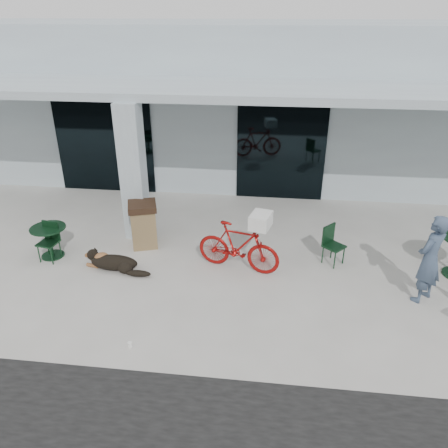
# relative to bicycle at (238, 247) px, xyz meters

# --- Properties ---
(ground) EXTENTS (80.00, 80.00, 0.00)m
(ground) POSITION_rel_bicycle_xyz_m (-1.00, -1.04, -0.52)
(ground) COLOR beige
(ground) RESTS_ON ground
(building) EXTENTS (22.00, 7.00, 4.50)m
(building) POSITION_rel_bicycle_xyz_m (-1.00, 7.46, 1.73)
(building) COLOR silver
(building) RESTS_ON ground
(storefront_glass_left) EXTENTS (2.80, 0.06, 2.70)m
(storefront_glass_left) POSITION_rel_bicycle_xyz_m (-4.20, 3.94, 0.83)
(storefront_glass_left) COLOR black
(storefront_glass_left) RESTS_ON ground
(storefront_glass_right) EXTENTS (2.40, 0.06, 2.70)m
(storefront_glass_right) POSITION_rel_bicycle_xyz_m (0.80, 3.94, 0.83)
(storefront_glass_right) COLOR black
(storefront_glass_right) RESTS_ON ground
(column) EXTENTS (0.50, 0.50, 3.12)m
(column) POSITION_rel_bicycle_xyz_m (-2.50, 1.26, 1.04)
(column) COLOR silver
(column) RESTS_ON ground
(overhang) EXTENTS (22.00, 2.80, 0.18)m
(overhang) POSITION_rel_bicycle_xyz_m (-1.00, 2.56, 2.69)
(overhang) COLOR silver
(overhang) RESTS_ON column
(bicycle) EXTENTS (1.81, 0.91, 1.05)m
(bicycle) POSITION_rel_bicycle_xyz_m (0.00, 0.00, 0.00)
(bicycle) COLOR maroon
(bicycle) RESTS_ON ground
(laundry_basket) EXTENTS (0.47, 0.56, 0.29)m
(laundry_basket) POSITION_rel_bicycle_xyz_m (0.44, -0.11, 0.67)
(laundry_basket) COLOR white
(laundry_basket) RESTS_ON bicycle
(dog) EXTENTS (1.19, 0.61, 0.38)m
(dog) POSITION_rel_bicycle_xyz_m (-2.53, -0.34, -0.33)
(dog) COLOR black
(dog) RESTS_ON ground
(cup_near_dog) EXTENTS (0.09, 0.09, 0.09)m
(cup_near_dog) POSITION_rel_bicycle_xyz_m (-1.50, -2.54, -0.48)
(cup_near_dog) COLOR white
(cup_near_dog) RESTS_ON ground
(cafe_table_near) EXTENTS (0.85, 0.85, 0.70)m
(cafe_table_near) POSITION_rel_bicycle_xyz_m (-4.07, 0.03, -0.17)
(cafe_table_near) COLOR #13371E
(cafe_table_near) RESTS_ON ground
(cafe_chair_near) EXTENTS (0.44, 0.47, 0.85)m
(cafe_chair_near) POSITION_rel_bicycle_xyz_m (-4.04, -0.12, -0.10)
(cafe_chair_near) COLOR #13371E
(cafe_chair_near) RESTS_ON ground
(cafe_chair_far_a) EXTENTS (0.57, 0.56, 0.84)m
(cafe_chair_far_a) POSITION_rel_bicycle_xyz_m (1.97, 0.46, -0.10)
(cafe_chair_far_a) COLOR #13371E
(cafe_chair_far_a) RESTS_ON ground
(person) EXTENTS (0.74, 0.73, 1.72)m
(person) POSITION_rel_bicycle_xyz_m (3.48, -0.64, 0.33)
(person) COLOR #3F506A
(person) RESTS_ON ground
(trash_receptacle) EXTENTS (0.77, 0.77, 1.04)m
(trash_receptacle) POSITION_rel_bicycle_xyz_m (-2.20, 0.76, -0.00)
(trash_receptacle) COLOR olive
(trash_receptacle) RESTS_ON ground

